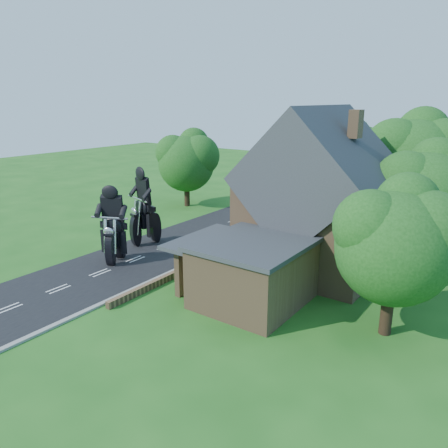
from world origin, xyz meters
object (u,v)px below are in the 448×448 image
Objects in this scene: house at (318,202)px; garden_wall at (229,249)px; motorcycle_lead at (115,251)px; annex at (251,271)px; motorcycle_follow at (146,233)px.

garden_wall is at bearing -170.83° from house.
motorcycle_lead reaches higher than garden_wall.
motorcycle_lead is (-11.18, -7.10, -3.55)m from house.
garden_wall is at bearing -153.40° from motorcycle_lead.
annex is 3.71× the size of motorcycle_follow.
house is (6.19, 1.00, 4.14)m from garden_wall.
house is at bearing 9.17° from garden_wall.
motorcycle_lead is (-10.55, -0.30, -0.98)m from annex.
annex is at bearing 157.48° from motorcycle_lead.
motorcycle_lead is at bearing -147.59° from house.
garden_wall is 3.12× the size of annex.
garden_wall is 7.90m from motorcycle_lead.
garden_wall is at bearing 133.84° from annex.
motorcycle_follow is (-12.28, -3.21, -3.46)m from house.
motorcycle_lead is 4.04m from motorcycle_follow.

